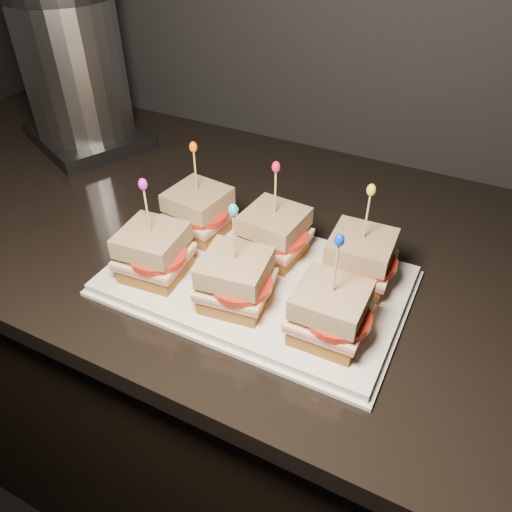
% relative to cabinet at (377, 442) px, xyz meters
% --- Properties ---
extents(cabinet, '(2.28, 0.67, 0.83)m').
position_rel_cabinet_xyz_m(cabinet, '(0.00, 0.00, 0.00)').
color(cabinet, black).
rests_on(cabinet, ground).
extents(granite_slab, '(2.32, 0.71, 0.03)m').
position_rel_cabinet_xyz_m(granite_slab, '(0.00, 0.00, 0.43)').
color(granite_slab, black).
rests_on(granite_slab, cabinet).
extents(platter, '(0.42, 0.26, 0.02)m').
position_rel_cabinet_xyz_m(platter, '(-0.22, -0.13, 0.46)').
color(platter, white).
rests_on(platter, granite_slab).
extents(platter_rim, '(0.43, 0.27, 0.01)m').
position_rel_cabinet_xyz_m(platter_rim, '(-0.22, -0.13, 0.45)').
color(platter_rim, white).
rests_on(platter_rim, granite_slab).
extents(sandwich_0_bread_bot, '(0.09, 0.09, 0.02)m').
position_rel_cabinet_xyz_m(sandwich_0_bread_bot, '(-0.35, -0.07, 0.48)').
color(sandwich_0_bread_bot, '#572D12').
rests_on(sandwich_0_bread_bot, platter).
extents(sandwich_0_ham, '(0.10, 0.10, 0.01)m').
position_rel_cabinet_xyz_m(sandwich_0_ham, '(-0.35, -0.07, 0.50)').
color(sandwich_0_ham, '#CB675E').
rests_on(sandwich_0_ham, sandwich_0_bread_bot).
extents(sandwich_0_cheese, '(0.10, 0.10, 0.01)m').
position_rel_cabinet_xyz_m(sandwich_0_cheese, '(-0.35, -0.07, 0.50)').
color(sandwich_0_cheese, beige).
rests_on(sandwich_0_cheese, sandwich_0_ham).
extents(sandwich_0_tomato, '(0.08, 0.08, 0.01)m').
position_rel_cabinet_xyz_m(sandwich_0_tomato, '(-0.34, -0.07, 0.51)').
color(sandwich_0_tomato, red).
rests_on(sandwich_0_tomato, sandwich_0_cheese).
extents(sandwich_0_bread_top, '(0.09, 0.09, 0.03)m').
position_rel_cabinet_xyz_m(sandwich_0_bread_top, '(-0.35, -0.07, 0.53)').
color(sandwich_0_bread_top, '#522D0A').
rests_on(sandwich_0_bread_top, sandwich_0_tomato).
extents(sandwich_0_pick, '(0.00, 0.00, 0.09)m').
position_rel_cabinet_xyz_m(sandwich_0_pick, '(-0.35, -0.07, 0.57)').
color(sandwich_0_pick, tan).
rests_on(sandwich_0_pick, sandwich_0_bread_top).
extents(sandwich_0_frill, '(0.01, 0.01, 0.02)m').
position_rel_cabinet_xyz_m(sandwich_0_frill, '(-0.35, -0.07, 0.62)').
color(sandwich_0_frill, '#F46405').
rests_on(sandwich_0_frill, sandwich_0_pick).
extents(sandwich_1_bread_bot, '(0.09, 0.09, 0.02)m').
position_rel_cabinet_xyz_m(sandwich_1_bread_bot, '(-0.22, -0.07, 0.48)').
color(sandwich_1_bread_bot, '#572D12').
rests_on(sandwich_1_bread_bot, platter).
extents(sandwich_1_ham, '(0.10, 0.10, 0.01)m').
position_rel_cabinet_xyz_m(sandwich_1_ham, '(-0.22, -0.07, 0.50)').
color(sandwich_1_ham, '#CB675E').
rests_on(sandwich_1_ham, sandwich_1_bread_bot).
extents(sandwich_1_cheese, '(0.10, 0.10, 0.01)m').
position_rel_cabinet_xyz_m(sandwich_1_cheese, '(-0.22, -0.07, 0.50)').
color(sandwich_1_cheese, beige).
rests_on(sandwich_1_cheese, sandwich_1_ham).
extents(sandwich_1_tomato, '(0.08, 0.08, 0.01)m').
position_rel_cabinet_xyz_m(sandwich_1_tomato, '(-0.20, -0.07, 0.51)').
color(sandwich_1_tomato, red).
rests_on(sandwich_1_tomato, sandwich_1_cheese).
extents(sandwich_1_bread_top, '(0.09, 0.09, 0.03)m').
position_rel_cabinet_xyz_m(sandwich_1_bread_top, '(-0.22, -0.07, 0.53)').
color(sandwich_1_bread_top, '#522D0A').
rests_on(sandwich_1_bread_top, sandwich_1_tomato).
extents(sandwich_1_pick, '(0.00, 0.00, 0.09)m').
position_rel_cabinet_xyz_m(sandwich_1_pick, '(-0.22, -0.07, 0.57)').
color(sandwich_1_pick, tan).
rests_on(sandwich_1_pick, sandwich_1_bread_top).
extents(sandwich_1_frill, '(0.01, 0.01, 0.02)m').
position_rel_cabinet_xyz_m(sandwich_1_frill, '(-0.22, -0.07, 0.62)').
color(sandwich_1_frill, red).
rests_on(sandwich_1_frill, sandwich_1_pick).
extents(sandwich_2_bread_bot, '(0.09, 0.09, 0.02)m').
position_rel_cabinet_xyz_m(sandwich_2_bread_bot, '(-0.08, -0.07, 0.48)').
color(sandwich_2_bread_bot, '#572D12').
rests_on(sandwich_2_bread_bot, platter).
extents(sandwich_2_ham, '(0.10, 0.09, 0.01)m').
position_rel_cabinet_xyz_m(sandwich_2_ham, '(-0.08, -0.07, 0.50)').
color(sandwich_2_ham, '#CB675E').
rests_on(sandwich_2_ham, sandwich_2_bread_bot).
extents(sandwich_2_cheese, '(0.10, 0.09, 0.01)m').
position_rel_cabinet_xyz_m(sandwich_2_cheese, '(-0.08, -0.07, 0.50)').
color(sandwich_2_cheese, beige).
rests_on(sandwich_2_cheese, sandwich_2_ham).
extents(sandwich_2_tomato, '(0.08, 0.08, 0.01)m').
position_rel_cabinet_xyz_m(sandwich_2_tomato, '(-0.07, -0.07, 0.51)').
color(sandwich_2_tomato, red).
rests_on(sandwich_2_tomato, sandwich_2_cheese).
extents(sandwich_2_bread_top, '(0.09, 0.09, 0.03)m').
position_rel_cabinet_xyz_m(sandwich_2_bread_top, '(-0.08, -0.07, 0.53)').
color(sandwich_2_bread_top, '#522D0A').
rests_on(sandwich_2_bread_top, sandwich_2_tomato).
extents(sandwich_2_pick, '(0.00, 0.00, 0.09)m').
position_rel_cabinet_xyz_m(sandwich_2_pick, '(-0.08, -0.07, 0.57)').
color(sandwich_2_pick, tan).
rests_on(sandwich_2_pick, sandwich_2_bread_top).
extents(sandwich_2_frill, '(0.01, 0.01, 0.02)m').
position_rel_cabinet_xyz_m(sandwich_2_frill, '(-0.08, -0.07, 0.62)').
color(sandwich_2_frill, yellow).
rests_on(sandwich_2_frill, sandwich_2_pick).
extents(sandwich_3_bread_bot, '(0.09, 0.09, 0.02)m').
position_rel_cabinet_xyz_m(sandwich_3_bread_bot, '(-0.35, -0.19, 0.48)').
color(sandwich_3_bread_bot, '#572D12').
rests_on(sandwich_3_bread_bot, platter).
extents(sandwich_3_ham, '(0.10, 0.10, 0.01)m').
position_rel_cabinet_xyz_m(sandwich_3_ham, '(-0.35, -0.19, 0.50)').
color(sandwich_3_ham, '#CB675E').
rests_on(sandwich_3_ham, sandwich_3_bread_bot).
extents(sandwich_3_cheese, '(0.10, 0.10, 0.01)m').
position_rel_cabinet_xyz_m(sandwich_3_cheese, '(-0.35, -0.19, 0.50)').
color(sandwich_3_cheese, beige).
rests_on(sandwich_3_cheese, sandwich_3_ham).
extents(sandwich_3_tomato, '(0.08, 0.08, 0.01)m').
position_rel_cabinet_xyz_m(sandwich_3_tomato, '(-0.34, -0.19, 0.51)').
color(sandwich_3_tomato, red).
rests_on(sandwich_3_tomato, sandwich_3_cheese).
extents(sandwich_3_bread_top, '(0.09, 0.09, 0.03)m').
position_rel_cabinet_xyz_m(sandwich_3_bread_top, '(-0.35, -0.19, 0.53)').
color(sandwich_3_bread_top, '#522D0A').
rests_on(sandwich_3_bread_top, sandwich_3_tomato).
extents(sandwich_3_pick, '(0.00, 0.00, 0.09)m').
position_rel_cabinet_xyz_m(sandwich_3_pick, '(-0.35, -0.19, 0.57)').
color(sandwich_3_pick, tan).
rests_on(sandwich_3_pick, sandwich_3_bread_top).
extents(sandwich_3_frill, '(0.01, 0.01, 0.02)m').
position_rel_cabinet_xyz_m(sandwich_3_frill, '(-0.35, -0.19, 0.62)').
color(sandwich_3_frill, '#CF17CD').
rests_on(sandwich_3_frill, sandwich_3_pick).
extents(sandwich_4_bread_bot, '(0.09, 0.09, 0.02)m').
position_rel_cabinet_xyz_m(sandwich_4_bread_bot, '(-0.22, -0.19, 0.48)').
color(sandwich_4_bread_bot, '#572D12').
rests_on(sandwich_4_bread_bot, platter).
extents(sandwich_4_ham, '(0.10, 0.10, 0.01)m').
position_rel_cabinet_xyz_m(sandwich_4_ham, '(-0.22, -0.19, 0.50)').
color(sandwich_4_ham, '#CB675E').
rests_on(sandwich_4_ham, sandwich_4_bread_bot).
extents(sandwich_4_cheese, '(0.10, 0.10, 0.01)m').
position_rel_cabinet_xyz_m(sandwich_4_cheese, '(-0.22, -0.19, 0.50)').
color(sandwich_4_cheese, beige).
rests_on(sandwich_4_cheese, sandwich_4_ham).
extents(sandwich_4_tomato, '(0.08, 0.08, 0.01)m').
position_rel_cabinet_xyz_m(sandwich_4_tomato, '(-0.20, -0.19, 0.51)').
color(sandwich_4_tomato, red).
rests_on(sandwich_4_tomato, sandwich_4_cheese).
extents(sandwich_4_bread_top, '(0.10, 0.10, 0.03)m').
position_rel_cabinet_xyz_m(sandwich_4_bread_top, '(-0.22, -0.19, 0.53)').
color(sandwich_4_bread_top, '#522D0A').
rests_on(sandwich_4_bread_top, sandwich_4_tomato).
extents(sandwich_4_pick, '(0.00, 0.00, 0.09)m').
position_rel_cabinet_xyz_m(sandwich_4_pick, '(-0.22, -0.19, 0.57)').
color(sandwich_4_pick, tan).
rests_on(sandwich_4_pick, sandwich_4_bread_top).
extents(sandwich_4_frill, '(0.01, 0.01, 0.02)m').
position_rel_cabinet_xyz_m(sandwich_4_frill, '(-0.22, -0.19, 0.62)').
color(sandwich_4_frill, '#14C5B6').
rests_on(sandwich_4_frill, sandwich_4_pick).
extents(sandwich_5_bread_bot, '(0.08, 0.08, 0.02)m').
position_rel_cabinet_xyz_m(sandwich_5_bread_bot, '(-0.08, -0.19, 0.48)').
color(sandwich_5_bread_bot, '#572D12').
rests_on(sandwich_5_bread_bot, platter).
extents(sandwich_5_ham, '(0.09, 0.09, 0.01)m').
position_rel_cabinet_xyz_m(sandwich_5_ham, '(-0.08, -0.19, 0.50)').
color(sandwich_5_ham, '#CB675E').
rests_on(sandwich_5_ham, sandwich_5_bread_bot).
extents(sandwich_5_cheese, '(0.09, 0.09, 0.01)m').
position_rel_cabinet_xyz_m(sandwich_5_cheese, '(-0.08, -0.19, 0.50)').
color(sandwich_5_cheese, beige).
rests_on(sandwich_5_cheese, sandwich_5_ham).
extents(sandwich_5_tomato, '(0.08, 0.08, 0.01)m').
position_rel_cabinet_xyz_m(sandwich_5_tomato, '(-0.07, -0.19, 0.51)').
color(sandwich_5_tomato, red).
rests_on(sandwich_5_tomato, sandwich_5_cheese).
extents(sandwich_5_bread_top, '(0.09, 0.09, 0.03)m').
position_rel_cabinet_xyz_m(sandwich_5_bread_top, '(-0.08, -0.19, 0.53)').
color(sandwich_5_bread_top, '#522D0A').
rests_on(sandwich_5_bread_top, sandwich_5_tomato).
extents(sandwich_5_pick, '(0.00, 0.00, 0.09)m').
position_rel_cabinet_xyz_m(sandwich_5_pick, '(-0.08, -0.19, 0.57)').
color(sandwich_5_pick, tan).
rests_on(sandwich_5_pick, sandwich_5_bread_top).
extents(sandwich_5_frill, '(0.01, 0.01, 0.02)m').
position_rel_cabinet_xyz_m(sandwich_5_frill, '(-0.08, -0.19, 0.62)').
color(sandwich_5_frill, '#052FE5').
rests_on(sandwich_5_frill, sandwich_5_pick).
extents(appliance_base, '(0.31, 0.29, 0.03)m').
position_rel_cabinet_xyz_m(appliance_base, '(-0.77, 0.13, 0.47)').
color(appliance_base, '#262628').
rests_on(appliance_base, granite_slab).
extents(appliance_body, '(0.20, 0.20, 0.27)m').
position_rel_cabinet_xyz_m(appliance_body, '(-0.77, 0.13, 0.62)').
color(appliance_body, silver).
rests_on(appliance_body, appliance_base).
extents(appliance, '(0.25, 0.20, 0.32)m').
position_rel_cabinet_xyz_m(appliance, '(-0.77, 0.13, 0.61)').
color(appliance, silver).
rests_on(appliance, granite_slab).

